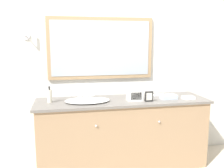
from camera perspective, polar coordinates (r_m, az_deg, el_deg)
wall_back at (r=3.35m, az=0.93°, el=4.78°), size 8.00×0.18×2.55m
vanity_counter at (r=3.21m, az=2.33°, el=-11.03°), size 2.12×0.62×0.86m
sink_basin at (r=2.99m, az=-5.65°, el=-3.69°), size 0.53×0.41×0.19m
soap_bottle at (r=3.01m, az=-14.07°, el=-2.66°), size 0.06×0.06×0.19m
appliance_box at (r=3.04m, az=5.25°, el=-2.55°), size 0.18×0.13×0.13m
picture_frame at (r=3.00m, az=8.47°, el=-2.85°), size 0.10×0.01×0.12m
hand_towel_near_sink at (r=3.20m, az=12.78°, el=-2.88°), size 0.20×0.13×0.05m
hand_towel_far_corner at (r=3.27m, az=17.03°, el=-3.00°), size 0.14×0.10×0.03m
metal_tray at (r=3.39m, az=10.53°, el=-2.47°), size 0.19×0.12×0.01m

